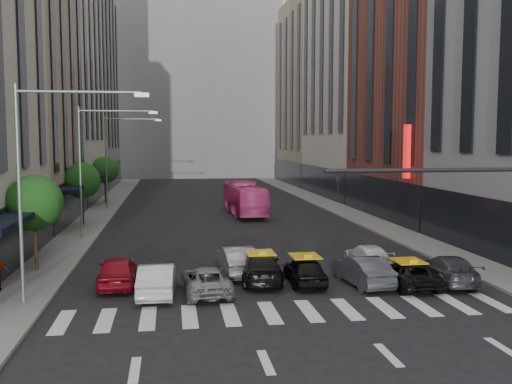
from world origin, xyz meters
name	(u,v)px	position (x,y,z in m)	size (l,w,h in m)	color
ground	(303,323)	(0.00, 0.00, 0.00)	(160.00, 160.00, 0.00)	black
sidewalk_left	(94,218)	(-11.50, 30.00, 0.07)	(3.00, 96.00, 0.15)	slate
sidewalk_right	(350,213)	(11.50, 30.00, 0.07)	(3.00, 96.00, 0.15)	slate
building_left_b	(16,75)	(-17.00, 28.00, 12.00)	(8.00, 16.00, 24.00)	tan
building_left_c	(57,38)	(-17.00, 46.00, 18.00)	(8.00, 20.00, 36.00)	beige
building_left_d	(84,83)	(-17.00, 65.00, 15.00)	(8.00, 18.00, 30.00)	gray
building_right_b	(424,69)	(17.00, 27.00, 13.00)	(8.00, 18.00, 26.00)	brown
building_right_c	(355,28)	(17.00, 46.00, 20.00)	(8.00, 20.00, 40.00)	beige
building_right_d	(315,92)	(17.00, 65.00, 14.00)	(8.00, 18.00, 28.00)	tan
building_far	(196,78)	(0.00, 85.00, 18.00)	(30.00, 10.00, 36.00)	gray
tree_near	(34,203)	(-11.80, 10.00, 3.65)	(2.88, 2.88, 4.95)	black
tree_mid	(82,181)	(-11.80, 26.00, 3.65)	(2.88, 2.88, 4.95)	black
tree_far	(105,170)	(-11.80, 42.00, 3.65)	(2.88, 2.88, 4.95)	black
streetlamp_near	(43,164)	(-10.04, 4.00, 5.90)	(5.38, 0.25, 9.00)	gray
streetlamp_mid	(94,154)	(-10.04, 20.00, 5.90)	(5.38, 0.25, 9.00)	gray
streetlamp_far	(116,150)	(-10.04, 36.00, 5.90)	(5.38, 0.25, 9.00)	gray
traffic_signal	(512,205)	(7.69, -1.00, 4.47)	(10.10, 0.20, 6.00)	black
liberty_sign	(407,152)	(12.60, 20.00, 6.00)	(0.30, 0.70, 4.00)	red
car_red	(117,271)	(-7.40, 6.62, 0.74)	(1.74, 4.32, 1.47)	maroon
car_white_front	(157,279)	(-5.52, 4.77, 0.72)	(1.52, 4.37, 1.44)	#BCBCBC
car_silver	(206,280)	(-3.35, 4.72, 0.61)	(2.02, 4.39, 1.22)	gray
taxi_left	(260,267)	(-0.60, 6.50, 0.70)	(1.96, 4.83, 1.40)	black
taxi_center	(305,270)	(1.43, 5.67, 0.67)	(1.59, 3.95, 1.35)	black
car_grey_mid	(362,270)	(4.11, 5.19, 0.70)	(1.48, 4.25, 1.40)	#3B3D42
taxi_right	(408,274)	(6.16, 4.63, 0.59)	(1.96, 4.25, 1.18)	black
car_grey_curb	(448,269)	(8.33, 4.89, 0.67)	(1.87, 4.61, 1.34)	#393B3F
car_row2_left	(237,260)	(-1.57, 8.05, 0.74)	(1.57, 4.51, 1.49)	#95959A
car_row2_right	(368,256)	(5.64, 8.71, 0.62)	(1.72, 4.24, 1.23)	white
bus	(244,198)	(1.83, 31.34, 1.48)	(2.48, 10.60, 2.95)	#EA4592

